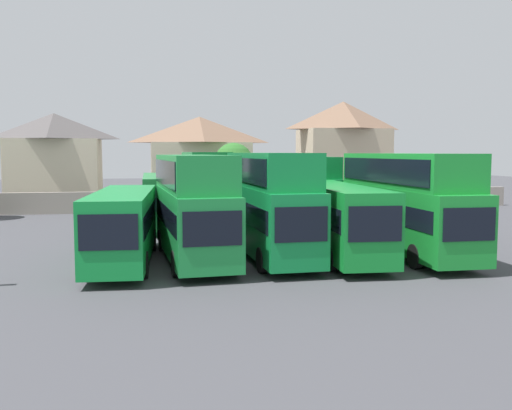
{
  "coord_description": "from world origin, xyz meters",
  "views": [
    {
      "loc": [
        -5.6,
        -26.3,
        5.08
      ],
      "look_at": [
        0.0,
        3.0,
        2.33
      ],
      "focal_mm": 40.06,
      "sensor_mm": 36.0,
      "label": 1
    }
  ],
  "objects_px": {
    "bus_5": "(405,197)",
    "bus_9": "(296,186)",
    "bus_6": "(162,198)",
    "house_terrace_left": "(55,159)",
    "bus_3": "(270,199)",
    "house_terrace_centre": "(200,159)",
    "bus_4": "(336,216)",
    "bus_1": "(124,222)",
    "tree_left_of_lot": "(234,163)",
    "bus_7": "(205,184)",
    "house_terrace_right": "(343,151)",
    "bus_2": "(193,202)",
    "bus_8": "(262,196)"
  },
  "relations": [
    {
      "from": "bus_9",
      "to": "house_terrace_left",
      "type": "bearing_deg",
      "value": -135.89
    },
    {
      "from": "house_terrace_right",
      "to": "tree_left_of_lot",
      "type": "bearing_deg",
      "value": -161.63
    },
    {
      "from": "house_terrace_left",
      "to": "house_terrace_right",
      "type": "xyz_separation_m",
      "value": [
        28.14,
        -0.29,
        0.77
      ]
    },
    {
      "from": "bus_5",
      "to": "bus_8",
      "type": "relative_size",
      "value": 1.09
    },
    {
      "from": "bus_2",
      "to": "house_terrace_centre",
      "type": "distance_m",
      "value": 30.87
    },
    {
      "from": "bus_8",
      "to": "tree_left_of_lot",
      "type": "bearing_deg",
      "value": 178.76
    },
    {
      "from": "house_terrace_centre",
      "to": "house_terrace_left",
      "type": "bearing_deg",
      "value": -175.25
    },
    {
      "from": "bus_9",
      "to": "house_terrace_centre",
      "type": "height_order",
      "value": "house_terrace_centre"
    },
    {
      "from": "bus_4",
      "to": "bus_7",
      "type": "distance_m",
      "value": 14.33
    },
    {
      "from": "bus_4",
      "to": "house_terrace_centre",
      "type": "relative_size",
      "value": 1.13
    },
    {
      "from": "bus_1",
      "to": "bus_5",
      "type": "distance_m",
      "value": 13.81
    },
    {
      "from": "bus_1",
      "to": "bus_6",
      "type": "bearing_deg",
      "value": 174.51
    },
    {
      "from": "house_terrace_centre",
      "to": "house_terrace_right",
      "type": "height_order",
      "value": "house_terrace_right"
    },
    {
      "from": "bus_1",
      "to": "house_terrace_right",
      "type": "relative_size",
      "value": 1.06
    },
    {
      "from": "house_terrace_left",
      "to": "bus_6",
      "type": "bearing_deg",
      "value": -60.53
    },
    {
      "from": "bus_1",
      "to": "tree_left_of_lot",
      "type": "height_order",
      "value": "tree_left_of_lot"
    },
    {
      "from": "bus_6",
      "to": "house_terrace_centre",
      "type": "distance_m",
      "value": 18.42
    },
    {
      "from": "bus_5",
      "to": "house_terrace_right",
      "type": "bearing_deg",
      "value": 167.21
    },
    {
      "from": "bus_6",
      "to": "house_terrace_right",
      "type": "height_order",
      "value": "house_terrace_right"
    },
    {
      "from": "bus_9",
      "to": "house_terrace_right",
      "type": "height_order",
      "value": "house_terrace_right"
    },
    {
      "from": "bus_2",
      "to": "bus_7",
      "type": "distance_m",
      "value": 13.35
    },
    {
      "from": "bus_4",
      "to": "bus_6",
      "type": "relative_size",
      "value": 1.02
    },
    {
      "from": "bus_2",
      "to": "bus_4",
      "type": "distance_m",
      "value": 7.0
    },
    {
      "from": "bus_6",
      "to": "bus_7",
      "type": "height_order",
      "value": "bus_7"
    },
    {
      "from": "bus_4",
      "to": "house_terrace_left",
      "type": "relative_size",
      "value": 1.3
    },
    {
      "from": "bus_1",
      "to": "bus_7",
      "type": "xyz_separation_m",
      "value": [
        5.03,
        13.23,
        0.97
      ]
    },
    {
      "from": "bus_2",
      "to": "house_terrace_left",
      "type": "xyz_separation_m",
      "value": [
        -10.53,
        29.53,
        1.65
      ]
    },
    {
      "from": "bus_6",
      "to": "house_terrace_left",
      "type": "bearing_deg",
      "value": -150.35
    },
    {
      "from": "bus_6",
      "to": "house_terrace_right",
      "type": "distance_m",
      "value": 25.07
    },
    {
      "from": "bus_6",
      "to": "house_terrace_centre",
      "type": "relative_size",
      "value": 1.1
    },
    {
      "from": "bus_9",
      "to": "bus_1",
      "type": "bearing_deg",
      "value": -46.17
    },
    {
      "from": "bus_7",
      "to": "house_terrace_right",
      "type": "xyz_separation_m",
      "value": [
        15.75,
        16.03,
        2.35
      ]
    },
    {
      "from": "tree_left_of_lot",
      "to": "bus_8",
      "type": "bearing_deg",
      "value": -89.17
    },
    {
      "from": "bus_7",
      "to": "bus_8",
      "type": "bearing_deg",
      "value": 88.51
    },
    {
      "from": "bus_2",
      "to": "bus_4",
      "type": "height_order",
      "value": "bus_2"
    },
    {
      "from": "bus_2",
      "to": "bus_7",
      "type": "height_order",
      "value": "bus_7"
    },
    {
      "from": "bus_3",
      "to": "bus_1",
      "type": "bearing_deg",
      "value": -91.67
    },
    {
      "from": "bus_9",
      "to": "house_terrace_left",
      "type": "xyz_separation_m",
      "value": [
        -18.81,
        16.97,
        1.74
      ]
    },
    {
      "from": "bus_9",
      "to": "tree_left_of_lot",
      "type": "bearing_deg",
      "value": -172.5
    },
    {
      "from": "bus_8",
      "to": "bus_9",
      "type": "distance_m",
      "value": 2.55
    },
    {
      "from": "bus_4",
      "to": "bus_9",
      "type": "bearing_deg",
      "value": 177.18
    },
    {
      "from": "bus_1",
      "to": "house_terrace_centre",
      "type": "height_order",
      "value": "house_terrace_centre"
    },
    {
      "from": "bus_7",
      "to": "bus_9",
      "type": "bearing_deg",
      "value": 84.18
    },
    {
      "from": "tree_left_of_lot",
      "to": "house_terrace_centre",
      "type": "bearing_deg",
      "value": 115.94
    },
    {
      "from": "bus_3",
      "to": "house_terrace_centre",
      "type": "xyz_separation_m",
      "value": [
        -0.54,
        30.67,
        1.56
      ]
    },
    {
      "from": "bus_6",
      "to": "bus_7",
      "type": "xyz_separation_m",
      "value": [
        2.99,
        0.31,
        0.86
      ]
    },
    {
      "from": "bus_6",
      "to": "bus_8",
      "type": "bearing_deg",
      "value": 91.86
    },
    {
      "from": "bus_5",
      "to": "bus_9",
      "type": "relative_size",
      "value": 0.99
    },
    {
      "from": "bus_3",
      "to": "bus_9",
      "type": "xyz_separation_m",
      "value": [
        4.62,
        12.56,
        -0.13
      ]
    },
    {
      "from": "bus_1",
      "to": "bus_7",
      "type": "bearing_deg",
      "value": 162.67
    }
  ]
}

